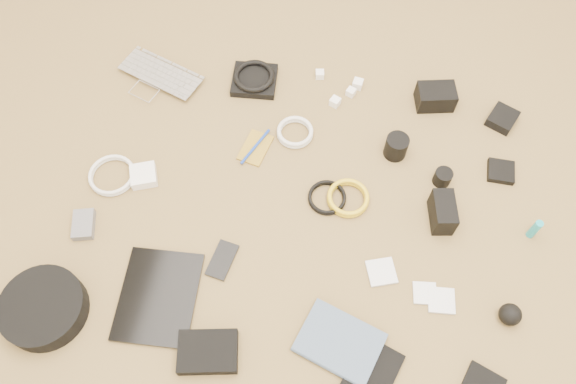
% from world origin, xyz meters
% --- Properties ---
extents(laptop, '(0.33, 0.28, 0.02)m').
position_xyz_m(laptop, '(-0.54, 0.37, 0.01)').
color(laptop, '#B5B5B9').
rests_on(laptop, ground).
extents(headphone_pouch, '(0.16, 0.15, 0.03)m').
position_xyz_m(headphone_pouch, '(-0.21, 0.44, 0.01)').
color(headphone_pouch, black).
rests_on(headphone_pouch, ground).
extents(headphones, '(0.14, 0.14, 0.02)m').
position_xyz_m(headphones, '(-0.21, 0.44, 0.03)').
color(headphones, black).
rests_on(headphones, headphone_pouch).
extents(charger_a, '(0.03, 0.03, 0.03)m').
position_xyz_m(charger_a, '(0.00, 0.51, 0.01)').
color(charger_a, white).
rests_on(charger_a, ground).
extents(charger_b, '(0.04, 0.04, 0.02)m').
position_xyz_m(charger_b, '(0.12, 0.45, 0.01)').
color(charger_b, white).
rests_on(charger_b, ground).
extents(charger_c, '(0.04, 0.04, 0.03)m').
position_xyz_m(charger_c, '(0.13, 0.49, 0.01)').
color(charger_c, white).
rests_on(charger_c, ground).
extents(charger_d, '(0.04, 0.04, 0.03)m').
position_xyz_m(charger_d, '(0.07, 0.40, 0.01)').
color(charger_d, white).
rests_on(charger_d, ground).
extents(dslr_camera, '(0.14, 0.11, 0.07)m').
position_xyz_m(dslr_camera, '(0.39, 0.47, 0.03)').
color(dslr_camera, black).
rests_on(dslr_camera, ground).
extents(lens_pouch, '(0.11, 0.12, 0.03)m').
position_xyz_m(lens_pouch, '(0.61, 0.43, 0.02)').
color(lens_pouch, black).
rests_on(lens_pouch, ground).
extents(notebook_olive, '(0.10, 0.13, 0.01)m').
position_xyz_m(notebook_olive, '(-0.15, 0.18, 0.00)').
color(notebook_olive, olive).
rests_on(notebook_olive, ground).
extents(pen_blue, '(0.07, 0.14, 0.01)m').
position_xyz_m(pen_blue, '(-0.15, 0.18, 0.01)').
color(pen_blue, '#1434A5').
rests_on(pen_blue, notebook_olive).
extents(cable_white_a, '(0.12, 0.12, 0.01)m').
position_xyz_m(cable_white_a, '(-0.04, 0.26, 0.01)').
color(cable_white_a, silver).
rests_on(cable_white_a, ground).
extents(lens_a, '(0.07, 0.07, 0.08)m').
position_xyz_m(lens_a, '(0.28, 0.25, 0.04)').
color(lens_a, black).
rests_on(lens_a, ground).
extents(lens_b, '(0.06, 0.06, 0.05)m').
position_xyz_m(lens_b, '(0.43, 0.17, 0.02)').
color(lens_b, black).
rests_on(lens_b, ground).
extents(card_reader, '(0.08, 0.08, 0.02)m').
position_xyz_m(card_reader, '(0.61, 0.24, 0.01)').
color(card_reader, black).
rests_on(card_reader, ground).
extents(power_brick, '(0.10, 0.10, 0.03)m').
position_xyz_m(power_brick, '(-0.46, 0.01, 0.02)').
color(power_brick, white).
rests_on(power_brick, ground).
extents(cable_white_b, '(0.18, 0.18, 0.01)m').
position_xyz_m(cable_white_b, '(-0.55, -0.00, 0.01)').
color(cable_white_b, silver).
rests_on(cable_white_b, ground).
extents(cable_black, '(0.15, 0.15, 0.01)m').
position_xyz_m(cable_black, '(0.10, 0.05, 0.01)').
color(cable_black, black).
rests_on(cable_black, ground).
extents(cable_yellow, '(0.16, 0.16, 0.01)m').
position_xyz_m(cable_yellow, '(0.16, 0.05, 0.01)').
color(cable_yellow, gold).
rests_on(cable_yellow, ground).
extents(flash, '(0.08, 0.12, 0.08)m').
position_xyz_m(flash, '(0.44, 0.05, 0.04)').
color(flash, black).
rests_on(flash, ground).
extents(lens_cleaner, '(0.03, 0.03, 0.08)m').
position_xyz_m(lens_cleaner, '(0.69, 0.04, 0.04)').
color(lens_cleaner, teal).
rests_on(lens_cleaner, ground).
extents(battery_charger, '(0.08, 0.10, 0.03)m').
position_xyz_m(battery_charger, '(-0.58, -0.18, 0.01)').
color(battery_charger, '#5B5B60').
rests_on(battery_charger, ground).
extents(tablet, '(0.23, 0.28, 0.01)m').
position_xyz_m(tablet, '(-0.30, -0.34, 0.01)').
color(tablet, black).
rests_on(tablet, ground).
extents(phone, '(0.08, 0.12, 0.01)m').
position_xyz_m(phone, '(-0.16, -0.20, 0.00)').
color(phone, black).
rests_on(phone, ground).
extents(filter_case_left, '(0.10, 0.10, 0.01)m').
position_xyz_m(filter_case_left, '(0.29, -0.16, 0.01)').
color(filter_case_left, silver).
rests_on(filter_case_left, ground).
extents(filter_case_mid, '(0.07, 0.07, 0.01)m').
position_xyz_m(filter_case_mid, '(0.41, -0.19, 0.00)').
color(filter_case_mid, silver).
rests_on(filter_case_mid, ground).
extents(filter_case_right, '(0.08, 0.08, 0.01)m').
position_xyz_m(filter_case_right, '(0.46, -0.21, 0.00)').
color(filter_case_right, silver).
rests_on(filter_case_right, ground).
extents(air_blower, '(0.07, 0.07, 0.06)m').
position_xyz_m(air_blower, '(0.63, -0.22, 0.03)').
color(air_blower, black).
rests_on(air_blower, ground).
extents(headphone_case, '(0.29, 0.29, 0.06)m').
position_xyz_m(headphone_case, '(-0.58, -0.44, 0.03)').
color(headphone_case, black).
rests_on(headphone_case, ground).
extents(drive_case, '(0.17, 0.14, 0.04)m').
position_xyz_m(drive_case, '(-0.13, -0.46, 0.02)').
color(drive_case, black).
rests_on(drive_case, ground).
extents(paperback, '(0.24, 0.21, 0.02)m').
position_xyz_m(paperback, '(0.18, -0.45, 0.01)').
color(paperback, '#425670').
rests_on(paperback, ground).
extents(notebook_black_a, '(0.17, 0.22, 0.01)m').
position_xyz_m(notebook_black_a, '(0.29, -0.44, 0.01)').
color(notebook_black_a, black).
rests_on(notebook_black_a, ground).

